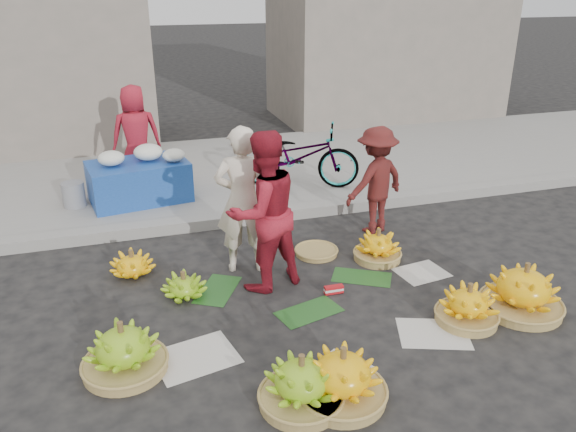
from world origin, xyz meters
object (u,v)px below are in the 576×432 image
object	(u,v)px
banana_bunch_4	(523,289)
flower_table	(139,178)
bicycle	(299,156)
vendor_cream	(243,200)
banana_bunch_0	(123,350)

from	to	relation	value
banana_bunch_4	flower_table	distance (m)	5.29
bicycle	banana_bunch_4	bearing A→B (deg)	-140.73
banana_bunch_4	bicycle	size ratio (longest dim) A/B	0.46
vendor_cream	banana_bunch_0	bearing A→B (deg)	58.11
vendor_cream	bicycle	size ratio (longest dim) A/B	0.92
banana_bunch_4	flower_table	bearing A→B (deg)	131.15
banana_bunch_0	vendor_cream	world-z (taller)	vendor_cream
vendor_cream	flower_table	world-z (taller)	vendor_cream
banana_bunch_4	flower_table	xyz separation A→B (m)	(-3.48, 3.98, 0.21)
banana_bunch_0	flower_table	bearing A→B (deg)	84.30
banana_bunch_0	flower_table	size ratio (longest dim) A/B	0.48
banana_bunch_0	bicycle	world-z (taller)	bicycle
banana_bunch_0	banana_bunch_4	size ratio (longest dim) A/B	0.83
banana_bunch_0	banana_bunch_4	world-z (taller)	banana_bunch_4
banana_bunch_4	flower_table	world-z (taller)	flower_table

